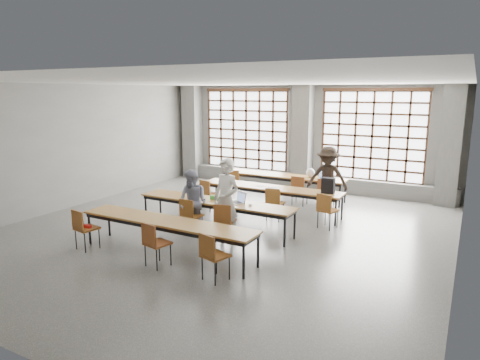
% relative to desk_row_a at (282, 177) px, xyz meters
% --- Properties ---
extents(floor, '(11.00, 11.00, 0.00)m').
position_rel_desk_row_a_xyz_m(floor, '(0.07, -3.71, -0.66)').
color(floor, '#4A4A48').
rests_on(floor, ground).
extents(ceiling, '(11.00, 11.00, 0.00)m').
position_rel_desk_row_a_xyz_m(ceiling, '(0.07, -3.71, 2.84)').
color(ceiling, silver).
rests_on(ceiling, floor).
extents(wall_back, '(10.00, 0.00, 10.00)m').
position_rel_desk_row_a_xyz_m(wall_back, '(0.07, 1.79, 1.09)').
color(wall_back, '#60605E').
rests_on(wall_back, floor).
extents(wall_left, '(0.00, 11.00, 11.00)m').
position_rel_desk_row_a_xyz_m(wall_left, '(-4.93, -3.71, 1.09)').
color(wall_left, '#60605E').
rests_on(wall_left, floor).
extents(wall_right, '(0.00, 11.00, 11.00)m').
position_rel_desk_row_a_xyz_m(wall_right, '(5.07, -3.71, 1.09)').
color(wall_right, '#60605E').
rests_on(wall_right, floor).
extents(column_left, '(0.60, 0.55, 3.50)m').
position_rel_desk_row_a_xyz_m(column_left, '(-4.43, 1.51, 1.09)').
color(column_left, '#51514F').
rests_on(column_left, floor).
extents(column_mid, '(0.60, 0.55, 3.50)m').
position_rel_desk_row_a_xyz_m(column_mid, '(0.07, 1.51, 1.09)').
color(column_mid, '#51514F').
rests_on(column_mid, floor).
extents(column_right, '(0.60, 0.55, 3.50)m').
position_rel_desk_row_a_xyz_m(column_right, '(4.57, 1.51, 1.09)').
color(column_right, '#51514F').
rests_on(column_right, floor).
extents(window_left, '(3.32, 0.12, 3.00)m').
position_rel_desk_row_a_xyz_m(window_left, '(-2.18, 1.72, 1.24)').
color(window_left, white).
rests_on(window_left, wall_back).
extents(window_right, '(3.32, 0.12, 3.00)m').
position_rel_desk_row_a_xyz_m(window_right, '(2.32, 1.72, 1.24)').
color(window_right, white).
rests_on(window_right, wall_back).
extents(sill_ledge, '(9.80, 0.35, 0.50)m').
position_rel_desk_row_a_xyz_m(sill_ledge, '(0.07, 1.59, -0.41)').
color(sill_ledge, '#51514F').
rests_on(sill_ledge, floor).
extents(desk_row_a, '(4.00, 0.70, 0.73)m').
position_rel_desk_row_a_xyz_m(desk_row_a, '(0.00, 0.00, 0.00)').
color(desk_row_a, brown).
rests_on(desk_row_a, floor).
extents(desk_row_b, '(4.00, 0.70, 0.73)m').
position_rel_desk_row_a_xyz_m(desk_row_b, '(0.39, -1.74, 0.00)').
color(desk_row_b, brown).
rests_on(desk_row_b, floor).
extents(desk_row_c, '(4.00, 0.70, 0.73)m').
position_rel_desk_row_a_xyz_m(desk_row_c, '(-0.15, -3.72, 0.00)').
color(desk_row_c, brown).
rests_on(desk_row_c, floor).
extents(desk_row_d, '(4.00, 0.70, 0.73)m').
position_rel_desk_row_a_xyz_m(desk_row_d, '(-0.16, -5.56, 0.00)').
color(desk_row_d, brown).
rests_on(desk_row_d, floor).
extents(chair_back_left, '(0.51, 0.51, 0.88)m').
position_rel_desk_row_a_xyz_m(chair_back_left, '(-1.38, -0.63, -0.13)').
color(chair_back_left, brown).
rests_on(chair_back_left, floor).
extents(chair_back_mid, '(0.42, 0.43, 0.88)m').
position_rel_desk_row_a_xyz_m(chair_back_mid, '(0.80, -0.63, -0.13)').
color(chair_back_mid, brown).
rests_on(chair_back_mid, floor).
extents(chair_back_right, '(0.43, 0.44, 0.88)m').
position_rel_desk_row_a_xyz_m(chair_back_right, '(1.60, -0.63, -0.13)').
color(chair_back_right, brown).
rests_on(chair_back_right, floor).
extents(chair_mid_left, '(0.51, 0.51, 0.88)m').
position_rel_desk_row_a_xyz_m(chair_mid_left, '(-1.23, -2.37, -0.13)').
color(chair_mid_left, brown).
rests_on(chair_mid_left, floor).
extents(chair_mid_centre, '(0.44, 0.45, 0.88)m').
position_rel_desk_row_a_xyz_m(chair_mid_centre, '(0.79, -2.37, -0.13)').
color(chair_mid_centre, brown).
rests_on(chair_mid_centre, floor).
extents(chair_mid_right, '(0.51, 0.52, 0.88)m').
position_rel_desk_row_a_xyz_m(chair_mid_right, '(2.17, -2.37, -0.13)').
color(chair_mid_right, brown).
rests_on(chair_mid_right, floor).
extents(chair_front_left, '(0.45, 0.45, 0.88)m').
position_rel_desk_row_a_xyz_m(chair_front_left, '(-0.45, -4.35, -0.13)').
color(chair_front_left, brown).
rests_on(chair_front_left, floor).
extents(chair_front_right, '(0.49, 0.50, 0.88)m').
position_rel_desk_row_a_xyz_m(chair_front_right, '(0.47, -4.35, -0.13)').
color(chair_front_right, brown).
rests_on(chair_front_right, floor).
extents(chair_near_left, '(0.49, 0.49, 0.88)m').
position_rel_desk_row_a_xyz_m(chair_near_left, '(-1.87, -6.19, -0.13)').
color(chair_near_left, brown).
rests_on(chair_near_left, floor).
extents(chair_near_mid, '(0.50, 0.50, 0.88)m').
position_rel_desk_row_a_xyz_m(chair_near_mid, '(0.02, -6.19, -0.13)').
color(chair_near_mid, brown).
rests_on(chair_near_mid, floor).
extents(chair_near_right, '(0.52, 0.52, 0.88)m').
position_rel_desk_row_a_xyz_m(chair_near_right, '(1.32, -6.19, -0.13)').
color(chair_near_right, brown).
rests_on(chair_near_right, floor).
extents(student_male, '(0.75, 0.57, 1.86)m').
position_rel_desk_row_a_xyz_m(student_male, '(0.45, -4.22, 0.27)').
color(student_male, silver).
rests_on(student_male, floor).
extents(student_female, '(0.77, 0.62, 1.53)m').
position_rel_desk_row_a_xyz_m(student_female, '(-0.45, -4.22, 0.10)').
color(student_female, navy).
rests_on(student_female, floor).
extents(student_back, '(1.25, 0.87, 1.77)m').
position_rel_desk_row_a_xyz_m(student_back, '(1.60, -0.50, 0.22)').
color(student_back, black).
rests_on(student_back, floor).
extents(laptop_front, '(0.46, 0.44, 0.26)m').
position_rel_desk_row_a_xyz_m(laptop_front, '(0.43, -3.62, 0.13)').
color(laptop_front, '#BCBCC1').
rests_on(laptop_front, desk_row_c).
extents(laptop_back, '(0.44, 0.41, 0.26)m').
position_rel_desk_row_a_xyz_m(laptop_back, '(1.33, 0.11, 0.13)').
color(laptop_back, '#B2B2B7').
rests_on(laptop_back, desk_row_a).
extents(mouse, '(0.11, 0.09, 0.04)m').
position_rel_desk_row_a_xyz_m(mouse, '(0.80, -3.74, 0.08)').
color(mouse, white).
rests_on(mouse, desk_row_c).
extents(green_box, '(0.25, 0.09, 0.09)m').
position_rel_desk_row_a_xyz_m(green_box, '(-0.20, -3.64, 0.11)').
color(green_box, green).
rests_on(green_box, desk_row_c).
extents(phone, '(0.14, 0.11, 0.01)m').
position_rel_desk_row_a_xyz_m(phone, '(0.03, -3.82, 0.07)').
color(phone, black).
rests_on(phone, desk_row_c).
extents(paper_sheet_b, '(0.32, 0.24, 0.00)m').
position_rel_desk_row_a_xyz_m(paper_sheet_b, '(0.09, -1.79, 0.07)').
color(paper_sheet_b, white).
rests_on(paper_sheet_b, desk_row_b).
extents(paper_sheet_c, '(0.30, 0.21, 0.00)m').
position_rel_desk_row_a_xyz_m(paper_sheet_c, '(0.49, -1.74, 0.07)').
color(paper_sheet_c, white).
rests_on(paper_sheet_c, desk_row_b).
extents(backpack, '(0.33, 0.22, 0.40)m').
position_rel_desk_row_a_xyz_m(backpack, '(1.99, -1.69, 0.27)').
color(backpack, black).
rests_on(backpack, desk_row_b).
extents(plastic_bag, '(0.30, 0.26, 0.29)m').
position_rel_desk_row_a_xyz_m(plastic_bag, '(0.90, 0.05, 0.21)').
color(plastic_bag, silver).
rests_on(plastic_bag, desk_row_a).
extents(red_pouch, '(0.21, 0.10, 0.06)m').
position_rel_desk_row_a_xyz_m(red_pouch, '(-1.86, -6.11, -0.16)').
color(red_pouch, '#AB1815').
rests_on(red_pouch, chair_near_left).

